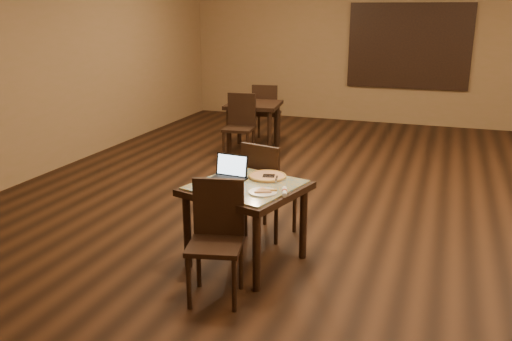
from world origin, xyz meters
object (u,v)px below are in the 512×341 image
at_px(laptop, 230,173).
at_px(other_table_b_chair_far, 266,110).
at_px(other_table_b, 254,111).
at_px(other_table_b_chair_near, 240,123).
at_px(pizza_pan, 267,178).
at_px(chair_main_near, 217,232).
at_px(chair_main_far, 266,185).
at_px(tiled_table, 246,195).

relative_size(laptop, other_table_b_chair_far, 0.33).
distance_m(other_table_b, other_table_b_chair_near, 0.60).
height_order(laptop, pizza_pan, laptop).
distance_m(laptop, other_table_b_chair_far, 4.59).
relative_size(pizza_pan, other_table_b, 0.37).
bearing_deg(chair_main_near, chair_main_far, 76.93).
distance_m(tiled_table, other_table_b, 4.17).
bearing_deg(tiled_table, other_table_b_chair_far, 121.80).
bearing_deg(other_table_b, laptop, -79.90).
relative_size(tiled_table, other_table_b_chair_near, 1.11).
bearing_deg(laptop, chair_main_near, -71.16).
bearing_deg(other_table_b, other_table_b_chair_near, -97.69).
height_order(chair_main_near, chair_main_far, chair_main_far).
height_order(tiled_table, other_table_b_chair_near, other_table_b_chair_near).
bearing_deg(laptop, chair_main_far, 75.54).
bearing_deg(other_table_b_chair_far, tiled_table, 99.88).
relative_size(tiled_table, chair_main_near, 1.17).
distance_m(tiled_table, laptop, 0.27).
bearing_deg(other_table_b_chair_far, chair_main_near, 97.78).
xyz_separation_m(tiled_table, other_table_b, (-1.36, 3.94, -0.01)).
bearing_deg(chair_main_near, tiled_table, 75.06).
height_order(tiled_table, laptop, laptop).
bearing_deg(other_table_b, pizza_pan, -74.91).
relative_size(chair_main_far, other_table_b, 1.07).
xyz_separation_m(pizza_pan, other_table_b, (-1.48, 3.70, -0.12)).
bearing_deg(chair_main_far, chair_main_near, 103.99).
bearing_deg(pizza_pan, other_table_b, 111.78).
xyz_separation_m(chair_main_far, laptop, (-0.18, -0.51, 0.26)).
height_order(tiled_table, chair_main_far, chair_main_far).
bearing_deg(other_table_b_chair_near, chair_main_near, -77.90).
height_order(chair_main_near, laptop, laptop).
xyz_separation_m(chair_main_far, pizza_pan, (0.14, -0.38, 0.20)).
bearing_deg(other_table_b_chair_far, other_table_b_chair_near, 82.31).
xyz_separation_m(chair_main_far, other_table_b_chair_near, (-1.35, 2.74, 0.01)).
relative_size(laptop, pizza_pan, 0.97).
bearing_deg(other_table_b, other_table_b_chair_far, 82.31).
bearing_deg(chair_main_far, pizza_pan, 124.52).
height_order(chair_main_far, laptop, chair_main_far).
xyz_separation_m(chair_main_near, other_table_b, (-1.34, 4.56, 0.11)).
height_order(other_table_b_chair_near, other_table_b_chair_far, same).
distance_m(laptop, other_table_b, 4.02).
relative_size(chair_main_near, laptop, 2.90).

